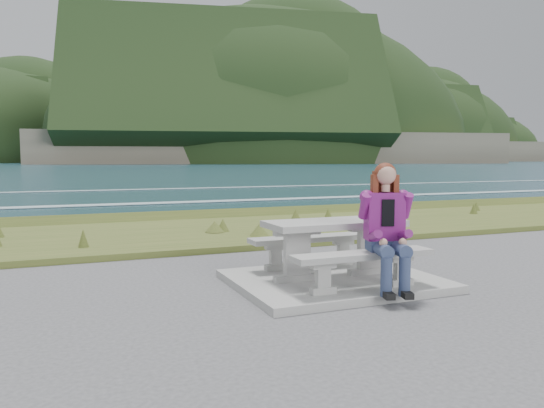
% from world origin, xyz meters
% --- Properties ---
extents(concrete_slab, '(2.60, 2.10, 0.10)m').
position_xyz_m(concrete_slab, '(0.00, 0.00, 0.05)').
color(concrete_slab, '#989893').
rests_on(concrete_slab, ground).
extents(picnic_table, '(1.80, 0.75, 0.75)m').
position_xyz_m(picnic_table, '(0.00, 0.00, 0.68)').
color(picnic_table, '#989893').
rests_on(picnic_table, concrete_slab).
extents(bench_landward, '(1.80, 0.35, 0.45)m').
position_xyz_m(bench_landward, '(0.00, -0.70, 0.45)').
color(bench_landward, '#989893').
rests_on(bench_landward, concrete_slab).
extents(bench_seaward, '(1.80, 0.35, 0.45)m').
position_xyz_m(bench_seaward, '(0.00, 0.70, 0.45)').
color(bench_seaward, '#989893').
rests_on(bench_seaward, concrete_slab).
extents(grass_verge, '(160.00, 4.50, 0.22)m').
position_xyz_m(grass_verge, '(0.00, 5.00, 0.00)').
color(grass_verge, '#3E5720').
rests_on(grass_verge, ground).
extents(shore_drop, '(160.00, 0.80, 2.20)m').
position_xyz_m(shore_drop, '(0.00, 7.90, 0.00)').
color(shore_drop, brown).
rests_on(shore_drop, ground).
extents(ocean, '(1600.00, 1600.00, 0.09)m').
position_xyz_m(ocean, '(0.00, 25.09, -1.74)').
color(ocean, '#1B404E').
rests_on(ocean, ground).
extents(headland_range, '(729.83, 363.95, 180.96)m').
position_xyz_m(headland_range, '(190.45, 398.44, 9.90)').
color(headland_range, brown).
rests_on(headland_range, ground).
extents(seated_woman, '(0.63, 0.85, 1.51)m').
position_xyz_m(seated_woman, '(0.25, -0.84, 0.65)').
color(seated_woman, navy).
rests_on(seated_woman, concrete_slab).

